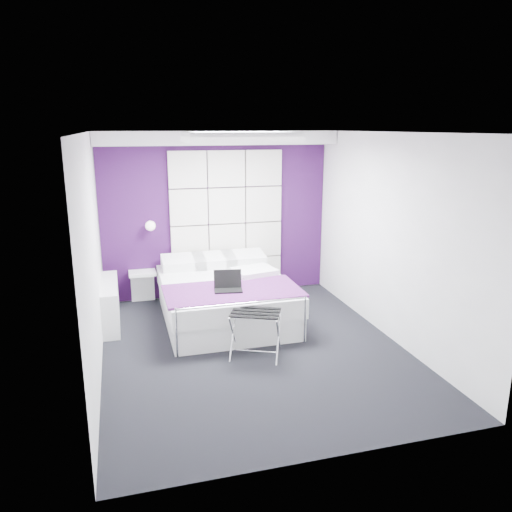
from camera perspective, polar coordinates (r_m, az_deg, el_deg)
The scene contains 15 objects.
floor at distance 6.28m, azimuth -0.30°, elevation -10.52°, with size 4.40×4.40×0.00m, color black.
ceiling at distance 5.68m, azimuth -0.34°, elevation 13.95°, with size 4.40×4.40×0.00m, color white.
wall_back at distance 7.94m, azimuth -4.51°, elevation 4.66°, with size 3.60×3.60×0.00m, color silver.
wall_left at distance 5.66m, azimuth -18.19°, elevation -0.09°, with size 4.40×4.40×0.00m, color silver.
wall_right at distance 6.54m, azimuth 15.09°, elevation 2.05°, with size 4.40×4.40×0.00m, color silver.
accent_wall at distance 7.94m, azimuth -4.50°, elevation 4.65°, with size 3.58×0.02×2.58m, color #340F41.
soffit at distance 7.58m, azimuth -4.32°, elevation 13.31°, with size 3.58×0.50×0.20m, color white.
headboard at distance 7.94m, azimuth -3.34°, elevation 3.72°, with size 1.80×0.08×2.30m, color silver, non-canonical shape.
skylight at distance 6.27m, azimuth -1.82°, elevation 13.55°, with size 1.36×0.86×0.12m, color white, non-canonical shape.
wall_lamp at distance 7.69m, azimuth -12.00°, elevation 3.45°, with size 0.15×0.15×0.15m, color white.
radiator at distance 7.19m, azimuth -16.31°, elevation -5.23°, with size 0.22×1.20×0.60m, color white.
bed at distance 7.10m, azimuth -3.63°, elevation -4.74°, with size 1.77×2.13×0.75m.
nightstand at distance 7.82m, azimuth -12.87°, elevation -1.91°, with size 0.40×0.31×0.04m, color white.
luggage_rack at distance 5.97m, azimuth -0.05°, elevation -8.92°, with size 0.57×0.42×0.56m.
laptop at distance 6.50m, azimuth -3.29°, elevation -3.35°, with size 0.36×0.26×0.26m.
Camera 1 is at (-1.49, -5.48, 2.66)m, focal length 35.00 mm.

